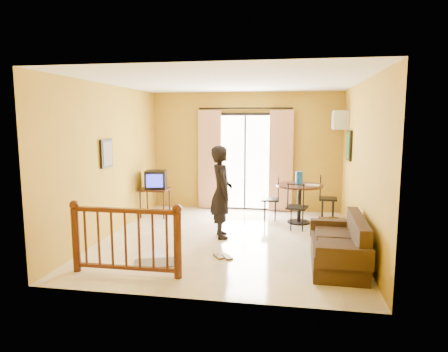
% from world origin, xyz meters
% --- Properties ---
extents(ground, '(5.00, 5.00, 0.00)m').
position_xyz_m(ground, '(0.00, 0.00, 0.00)').
color(ground, beige).
rests_on(ground, ground).
extents(room_shell, '(5.00, 5.00, 5.00)m').
position_xyz_m(room_shell, '(0.00, 0.00, 1.70)').
color(room_shell, white).
rests_on(room_shell, ground).
extents(balcony_door, '(2.25, 0.14, 2.46)m').
position_xyz_m(balcony_door, '(0.00, 2.43, 1.19)').
color(balcony_door, black).
rests_on(balcony_door, ground).
extents(tv_table, '(0.64, 0.53, 0.64)m').
position_xyz_m(tv_table, '(-1.90, 1.43, 0.56)').
color(tv_table, black).
rests_on(tv_table, ground).
extents(television, '(0.52, 0.48, 0.40)m').
position_xyz_m(television, '(-1.87, 1.42, 0.84)').
color(television, black).
rests_on(television, tv_table).
extents(picture_left, '(0.05, 0.42, 0.52)m').
position_xyz_m(picture_left, '(-2.22, -0.20, 1.55)').
color(picture_left, black).
rests_on(picture_left, room_shell).
extents(dining_table, '(0.98, 0.98, 0.82)m').
position_xyz_m(dining_table, '(1.27, 1.40, 0.65)').
color(dining_table, black).
rests_on(dining_table, ground).
extents(water_jug, '(0.15, 0.15, 0.27)m').
position_xyz_m(water_jug, '(1.26, 1.41, 0.95)').
color(water_jug, '#134FB4').
rests_on(water_jug, dining_table).
extents(serving_tray, '(0.31, 0.24, 0.02)m').
position_xyz_m(serving_tray, '(1.53, 1.30, 0.83)').
color(serving_tray, beige).
rests_on(serving_tray, dining_table).
extents(dining_chairs, '(1.66, 1.45, 0.95)m').
position_xyz_m(dining_chairs, '(1.26, 1.41, 0.00)').
color(dining_chairs, black).
rests_on(dining_chairs, ground).
extents(air_conditioner, '(0.31, 0.60, 0.40)m').
position_xyz_m(air_conditioner, '(2.09, 1.95, 2.15)').
color(air_conditioner, silver).
rests_on(air_conditioner, room_shell).
extents(botanical_print, '(0.05, 0.50, 0.60)m').
position_xyz_m(botanical_print, '(2.22, 1.30, 1.65)').
color(botanical_print, black).
rests_on(botanical_print, room_shell).
extents(coffee_table, '(0.49, 0.87, 0.39)m').
position_xyz_m(coffee_table, '(1.85, -0.02, 0.26)').
color(coffee_table, black).
rests_on(coffee_table, ground).
extents(bowl, '(0.24, 0.24, 0.07)m').
position_xyz_m(bowl, '(1.85, 0.07, 0.42)').
color(bowl, '#4F3D1B').
rests_on(bowl, coffee_table).
extents(sofa, '(0.76, 1.60, 0.76)m').
position_xyz_m(sofa, '(1.85, -1.09, 0.28)').
color(sofa, '#322113').
rests_on(sofa, ground).
extents(standing_person, '(0.58, 0.71, 1.69)m').
position_xyz_m(standing_person, '(-0.16, 0.12, 0.85)').
color(standing_person, black).
rests_on(standing_person, ground).
extents(stair_balustrade, '(1.63, 0.13, 1.04)m').
position_xyz_m(stair_balustrade, '(-1.15, -1.90, 0.56)').
color(stair_balustrade, '#471E0F').
rests_on(stair_balustrade, ground).
extents(doormat, '(0.70, 0.58, 0.02)m').
position_xyz_m(doormat, '(-0.91, -1.43, 0.01)').
color(doormat, '#635B4F').
rests_on(doormat, ground).
extents(sandals, '(0.36, 0.26, 0.03)m').
position_xyz_m(sandals, '(0.06, -0.99, 0.01)').
color(sandals, '#4F3D1B').
rests_on(sandals, ground).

